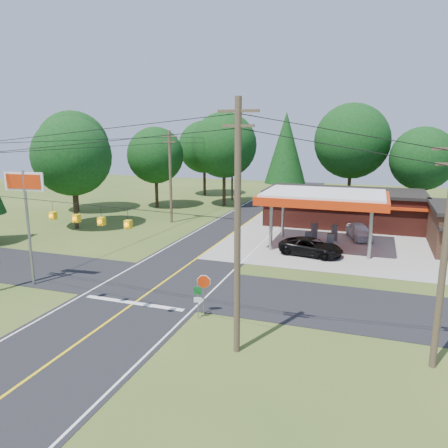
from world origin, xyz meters
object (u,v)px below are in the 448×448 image
(suv_car, at_px, (311,247))
(sedan_car, at_px, (359,231))
(big_stop_sign, at_px, (26,200))
(octagonal_stop_sign, at_px, (204,285))
(gas_canopy, at_px, (324,199))

(suv_car, height_order, sedan_car, sedan_car)
(big_stop_sign, xyz_separation_m, octagonal_stop_sign, (12.50, -0.66, -4.02))
(suv_car, bearing_deg, octagonal_stop_sign, 174.42)
(big_stop_sign, bearing_deg, octagonal_stop_sign, -3.01)
(octagonal_stop_sign, bearing_deg, gas_canopy, 74.84)
(big_stop_sign, bearing_deg, sedan_car, 44.93)
(octagonal_stop_sign, bearing_deg, suv_car, 73.62)
(suv_car, xyz_separation_m, octagonal_stop_sign, (-4.00, -13.61, 1.00))
(suv_car, bearing_deg, gas_canopy, 1.34)
(gas_canopy, height_order, suv_car, gas_canopy)
(suv_car, xyz_separation_m, sedan_car, (3.50, 7.00, 0.03))
(suv_car, bearing_deg, sedan_car, -15.76)
(gas_canopy, distance_m, big_stop_sign, 23.36)
(big_stop_sign, height_order, octagonal_stop_sign, big_stop_sign)
(gas_canopy, bearing_deg, big_stop_sign, -136.82)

